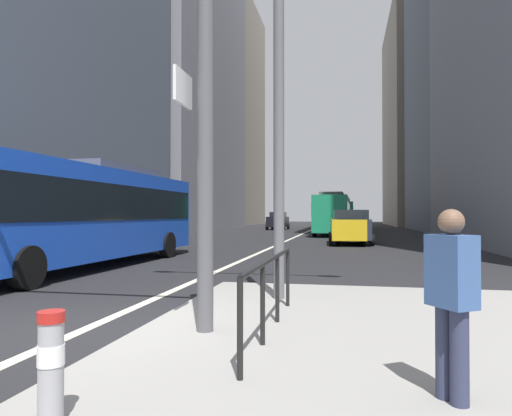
# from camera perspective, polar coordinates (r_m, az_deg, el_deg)

# --- Properties ---
(ground_plane) EXTENTS (160.00, 160.00, 0.00)m
(ground_plane) POSITION_cam_1_polar(r_m,az_deg,el_deg) (26.39, 3.09, -4.48)
(ground_plane) COLOR black
(lane_centre_line) EXTENTS (0.20, 80.00, 0.01)m
(lane_centre_line) POSITION_cam_1_polar(r_m,az_deg,el_deg) (36.30, 5.37, -3.46)
(lane_centre_line) COLOR beige
(lane_centre_line) RESTS_ON ground
(office_tower_left_mid) EXTENTS (12.24, 24.64, 39.38)m
(office_tower_left_mid) POSITION_cam_1_polar(r_m,az_deg,el_deg) (55.28, -10.84, 18.22)
(office_tower_left_mid) COLOR gray
(office_tower_left_mid) RESTS_ON ground
(office_tower_left_far) EXTENTS (10.15, 16.71, 36.05)m
(office_tower_left_far) POSITION_cam_1_polar(r_m,az_deg,el_deg) (77.73, -3.72, 11.34)
(office_tower_left_far) COLOR gray
(office_tower_left_far) RESTS_ON ground
(office_tower_right_mid) EXTENTS (12.22, 20.07, 42.36)m
(office_tower_right_mid) POSITION_cam_1_polar(r_m,az_deg,el_deg) (54.70, 26.21, 20.16)
(office_tower_right_mid) COLOR slate
(office_tower_right_mid) RESTS_ON ground
(office_tower_right_far) EXTENTS (13.52, 25.35, 32.62)m
(office_tower_right_far) POSITION_cam_1_polar(r_m,az_deg,el_deg) (76.96, 21.37, 10.21)
(office_tower_right_far) COLOR gray
(office_tower_right_far) RESTS_ON ground
(city_bus_blue_oncoming) EXTENTS (2.87, 12.17, 3.40)m
(city_bus_blue_oncoming) POSITION_cam_1_polar(r_m,az_deg,el_deg) (15.27, -20.97, -0.22)
(city_bus_blue_oncoming) COLOR blue
(city_bus_blue_oncoming) RESTS_ON ground
(city_bus_red_receding) EXTENTS (2.91, 11.55, 3.40)m
(city_bus_red_receding) POSITION_cam_1_polar(r_m,az_deg,el_deg) (38.24, 9.69, -0.57)
(city_bus_red_receding) COLOR #198456
(city_bus_red_receding) RESTS_ON ground
(city_bus_red_distant) EXTENTS (2.84, 11.33, 3.40)m
(city_bus_red_distant) POSITION_cam_1_polar(r_m,az_deg,el_deg) (56.19, 10.64, -0.64)
(city_bus_red_distant) COLOR #198456
(city_bus_red_distant) RESTS_ON ground
(car_oncoming_mid) EXTENTS (2.18, 4.42, 1.94)m
(car_oncoming_mid) POSITION_cam_1_polar(r_m,az_deg,el_deg) (50.34, 2.77, -1.60)
(car_oncoming_mid) COLOR black
(car_oncoming_mid) RESTS_ON ground
(car_receding_near) EXTENTS (2.22, 4.55, 1.94)m
(car_receding_near) POSITION_cam_1_polar(r_m,az_deg,el_deg) (26.02, 11.38, -2.34)
(car_receding_near) COLOR gold
(car_receding_near) RESTS_ON ground
(car_receding_far) EXTENTS (2.15, 4.64, 1.94)m
(car_receding_far) POSITION_cam_1_polar(r_m,az_deg,el_deg) (26.52, 12.34, -2.30)
(car_receding_far) COLOR #232838
(car_receding_far) RESTS_ON ground
(traffic_signal_gantry) EXTENTS (6.74, 0.65, 6.00)m
(traffic_signal_gantry) POSITION_cam_1_polar(r_m,az_deg,el_deg) (7.51, -24.07, 18.26)
(traffic_signal_gantry) COLOR #515156
(traffic_signal_gantry) RESTS_ON median_island
(street_lamp_post) EXTENTS (5.50, 0.32, 8.00)m
(street_lamp_post) POSITION_cam_1_polar(r_m,az_deg,el_deg) (9.12, 2.87, 22.34)
(street_lamp_post) COLOR #56565B
(street_lamp_post) RESTS_ON median_island
(bollard_left) EXTENTS (0.20, 0.20, 0.84)m
(bollard_left) POSITION_cam_1_polar(r_m,az_deg,el_deg) (3.81, -24.34, -17.20)
(bollard_left) COLOR #99999E
(bollard_left) RESTS_ON median_island
(pedestrian_railing) EXTENTS (0.06, 3.54, 0.98)m
(pedestrian_railing) POSITION_cam_1_polar(r_m,az_deg,el_deg) (6.04, 1.86, -8.86)
(pedestrian_railing) COLOR black
(pedestrian_railing) RESTS_ON median_island
(pedestrian_waiting) EXTENTS (0.41, 0.45, 1.59)m
(pedestrian_waiting) POSITION_cam_1_polar(r_m,az_deg,el_deg) (4.16, 23.33, -10.03)
(pedestrian_waiting) COLOR #2D334C
(pedestrian_waiting) RESTS_ON median_island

